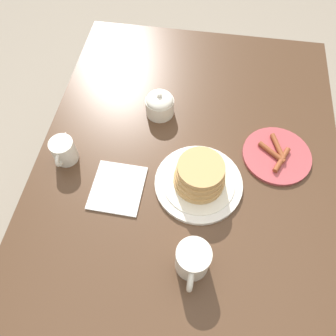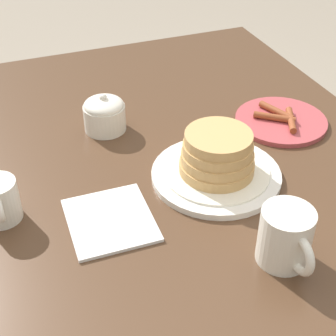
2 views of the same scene
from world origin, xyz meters
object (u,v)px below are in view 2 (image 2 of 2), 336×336
(pancake_plate, at_px, (217,162))
(coffee_mug, at_px, (286,237))
(sugar_bowl, at_px, (104,114))
(side_plate_bacon, at_px, (281,120))
(napkin, at_px, (110,220))

(pancake_plate, xyz_separation_m, coffee_mug, (0.22, 0.01, 0.01))
(coffee_mug, height_order, sugar_bowl, coffee_mug)
(pancake_plate, bearing_deg, side_plate_bacon, 120.32)
(pancake_plate, bearing_deg, napkin, -78.11)
(side_plate_bacon, height_order, sugar_bowl, sugar_bowl)
(pancake_plate, relative_size, side_plate_bacon, 1.22)
(side_plate_bacon, bearing_deg, sugar_bowl, -107.31)
(napkin, bearing_deg, coffee_mug, 51.43)
(pancake_plate, bearing_deg, coffee_mug, 1.67)
(side_plate_bacon, relative_size, coffee_mug, 1.74)
(side_plate_bacon, xyz_separation_m, sugar_bowl, (-0.11, -0.35, 0.03))
(coffee_mug, xyz_separation_m, sugar_bowl, (-0.45, -0.15, -0.01))
(pancake_plate, bearing_deg, sugar_bowl, -148.33)
(pancake_plate, distance_m, side_plate_bacon, 0.24)
(coffee_mug, height_order, napkin, coffee_mug)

